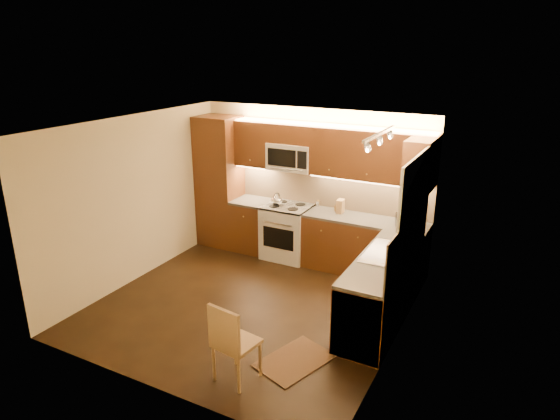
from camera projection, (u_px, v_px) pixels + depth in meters
The scene contains 37 objects.
floor at pixel (252, 304), 6.86m from camera, with size 4.00×4.00×0.01m, color black.
ceiling at pixel (249, 125), 6.06m from camera, with size 4.00×4.00×0.01m, color beige.
wall_back at pixel (312, 184), 8.14m from camera, with size 4.00×0.01×2.50m, color beige.
wall_front at pixel (145, 282), 4.78m from camera, with size 4.00×0.01×2.50m, color beige.
wall_left at pixel (136, 199), 7.34m from camera, with size 0.01×4.00×2.50m, color beige.
wall_right at pixel (401, 248), 5.58m from camera, with size 0.01×4.00×2.50m, color beige.
pantry at pixel (220, 182), 8.64m from camera, with size 0.70×0.60×2.30m, color #4C2510.
base_cab_back_left at pixel (253, 226), 8.58m from camera, with size 0.62×0.60×0.86m, color #4C2510.
counter_back_left at pixel (252, 202), 8.44m from camera, with size 0.62×0.60×0.04m, color #363331.
base_cab_back_right at pixel (364, 247), 7.69m from camera, with size 1.92×0.60×0.86m, color #4C2510.
counter_back_right at pixel (366, 220), 7.55m from camera, with size 1.92×0.60×0.04m, color #363331.
base_cab_right at pixel (381, 291), 6.31m from camera, with size 0.60×2.00×0.86m, color #4C2510.
counter_right at pixel (383, 259), 6.17m from camera, with size 0.60×2.00×0.04m, color #363331.
dishwasher at pixel (364, 317), 5.72m from camera, with size 0.58×0.60×0.84m, color silver.
backsplash_back at pixel (332, 190), 7.99m from camera, with size 3.30×0.02×0.60m, color tan.
backsplash_right at pixel (409, 240), 5.94m from camera, with size 0.02×2.00×0.60m, color tan.
upper_cab_back_left at pixel (255, 143), 8.23m from camera, with size 0.62×0.35×0.75m, color #4C2510.
upper_cab_back_right at pixel (372, 155), 7.33m from camera, with size 1.92×0.35×0.75m, color #4C2510.
upper_cab_bridge at pixel (292, 133), 7.85m from camera, with size 0.76×0.35×0.31m, color #4C2510.
upper_cab_right_corner at pixel (418, 167), 6.63m from camera, with size 0.35×0.50×0.75m, color #4C2510.
stove at pixel (287, 231), 8.25m from camera, with size 0.76×0.65×0.92m, color silver, non-canonical shape.
microwave at pixel (291, 157), 7.96m from camera, with size 0.76×0.38×0.44m, color silver, non-canonical shape.
window_frame at pixel (414, 205), 5.94m from camera, with size 0.03×1.44×1.24m, color silver.
window_blinds at pixel (412, 205), 5.95m from camera, with size 0.02×1.36×1.16m, color silver.
sink at pixel (387, 248), 6.26m from camera, with size 0.52×0.86×0.15m, color silver, non-canonical shape.
faucet at pixel (402, 245), 6.16m from camera, with size 0.20×0.04×0.30m, color silver, non-canonical shape.
track_light_bar at pixel (380, 134), 5.73m from camera, with size 0.04×1.20×0.03m, color silver.
kettle at pixel (277, 199), 8.09m from camera, with size 0.19×0.19×0.21m, color silver, non-canonical shape.
toaster_oven at pixel (410, 218), 7.25m from camera, with size 0.35×0.27×0.21m, color silver.
knife_block at pixel (340, 206), 7.79m from camera, with size 0.10×0.16×0.22m, color #9B6946.
spice_jar_a at pixel (318, 204), 8.11m from camera, with size 0.05×0.05×0.09m, color silver.
spice_jar_b at pixel (318, 203), 8.12m from camera, with size 0.05×0.05×0.10m, color brown.
spice_jar_c at pixel (317, 204), 8.09m from camera, with size 0.04×0.04×0.09m, color silver.
spice_jar_d at pixel (336, 208), 7.89m from camera, with size 0.05×0.05×0.09m, color olive.
soap_bottle at pixel (409, 229), 6.87m from camera, with size 0.08×0.08×0.18m, color silver.
rug at pixel (295, 361), 5.62m from camera, with size 0.57×0.85×0.01m, color black.
dining_chair at pixel (237, 341), 5.20m from camera, with size 0.41×0.41×0.93m, color #9B6946, non-canonical shape.
Camera 1 is at (3.16, -5.20, 3.45)m, focal length 31.43 mm.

